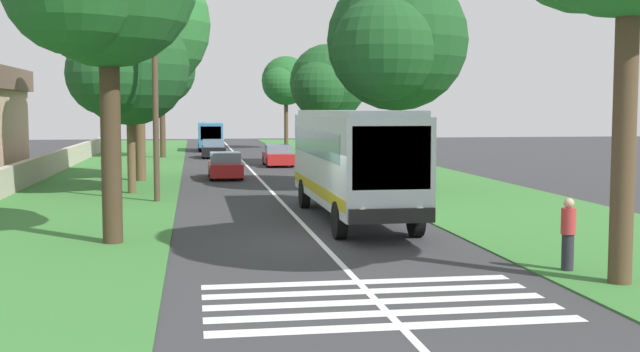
{
  "coord_description": "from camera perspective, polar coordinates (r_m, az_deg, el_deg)",
  "views": [
    {
      "loc": [
        -22.28,
        3.53,
        3.78
      ],
      "look_at": [
        3.25,
        -0.54,
        1.6
      ],
      "focal_mm": 44.79,
      "sensor_mm": 36.0,
      "label": 1
    }
  ],
  "objects": [
    {
      "name": "ground",
      "position": [
        22.87,
        -0.06,
        -4.69
      ],
      "size": [
        160.0,
        160.0,
        0.0
      ],
      "primitive_type": "plane",
      "color": "#333335"
    },
    {
      "name": "grass_verge_left",
      "position": [
        37.76,
        -16.12,
        -1.09
      ],
      "size": [
        120.0,
        8.0,
        0.04
      ],
      "primitive_type": "cube",
      "color": "#387533",
      "rests_on": "ground"
    },
    {
      "name": "grass_verge_right",
      "position": [
        39.26,
        8.37,
        -0.73
      ],
      "size": [
        120.0,
        8.0,
        0.04
      ],
      "primitive_type": "cube",
      "color": "#387533",
      "rests_on": "ground"
    },
    {
      "name": "centre_line",
      "position": [
        37.64,
        -3.63,
        -0.95
      ],
      "size": [
        110.0,
        0.16,
        0.01
      ],
      "primitive_type": "cube",
      "color": "silver",
      "rests_on": "ground"
    },
    {
      "name": "coach_bus",
      "position": [
        27.13,
        2.29,
        1.36
      ],
      "size": [
        11.16,
        2.62,
        3.73
      ],
      "color": "silver",
      "rests_on": "ground"
    },
    {
      "name": "zebra_crossing",
      "position": [
        15.89,
        4.1,
        -8.94
      ],
      "size": [
        4.05,
        6.8,
        0.01
      ],
      "color": "silver",
      "rests_on": "ground"
    },
    {
      "name": "trailing_car_0",
      "position": [
        43.78,
        -6.78,
        0.7
      ],
      "size": [
        4.3,
        1.78,
        1.43
      ],
      "color": "#B21E1E",
      "rests_on": "ground"
    },
    {
      "name": "trailing_car_1",
      "position": [
        53.01,
        -3.02,
        1.44
      ],
      "size": [
        4.3,
        1.78,
        1.43
      ],
      "color": "#B21E1E",
      "rests_on": "ground"
    },
    {
      "name": "trailing_car_2",
      "position": [
        62.46,
        -7.62,
        1.91
      ],
      "size": [
        4.3,
        1.78,
        1.43
      ],
      "color": "black",
      "rests_on": "ground"
    },
    {
      "name": "trailing_minibus_0",
      "position": [
        72.71,
        -7.86,
        3.01
      ],
      "size": [
        6.0,
        2.14,
        2.53
      ],
      "color": "teal",
      "rests_on": "ground"
    },
    {
      "name": "roadside_tree_left_0",
      "position": [
        36.49,
        -13.67,
        7.38
      ],
      "size": [
        6.57,
        5.23,
        8.24
      ],
      "color": "brown",
      "rests_on": "grass_verge_left"
    },
    {
      "name": "roadside_tree_left_1",
      "position": [
        62.96,
        -11.35,
        7.25
      ],
      "size": [
        5.97,
        5.15,
        9.23
      ],
      "color": "#4C3826",
      "rests_on": "grass_verge_left"
    },
    {
      "name": "roadside_tree_left_2",
      "position": [
        42.64,
        -13.21,
        10.27
      ],
      "size": [
        8.85,
        7.42,
        11.8
      ],
      "color": "brown",
      "rests_on": "grass_verge_left"
    },
    {
      "name": "roadside_tree_right_0",
      "position": [
        37.09,
        5.26,
        9.39
      ],
      "size": [
        7.71,
        6.56,
        10.15
      ],
      "color": "brown",
      "rests_on": "grass_verge_right"
    },
    {
      "name": "roadside_tree_right_1",
      "position": [
        53.7,
        0.41,
        6.49
      ],
      "size": [
        6.59,
        5.2,
        8.07
      ],
      "color": "#3D2D1E",
      "rests_on": "grass_verge_right"
    },
    {
      "name": "roadside_tree_right_2",
      "position": [
        76.1,
        -2.56,
        6.71
      ],
      "size": [
        5.7,
        4.68,
        8.73
      ],
      "color": "#4C3826",
      "rests_on": "grass_verge_right"
    },
    {
      "name": "utility_pole",
      "position": [
        32.85,
        -11.68,
        5.43
      ],
      "size": [
        0.24,
        1.4,
        8.01
      ],
      "color": "#473828",
      "rests_on": "grass_verge_left"
    },
    {
      "name": "roadside_wall",
      "position": [
        43.16,
        -19.81,
        0.37
      ],
      "size": [
        70.0,
        0.4,
        1.22
      ],
      "primitive_type": "cube",
      "color": "#B2A893",
      "rests_on": "grass_verge_left"
    },
    {
      "name": "pedestrian",
      "position": [
        19.36,
        17.31,
        -3.93
      ],
      "size": [
        0.34,
        0.34,
        1.69
      ],
      "color": "#26262D",
      "rests_on": "grass_verge_right"
    }
  ]
}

